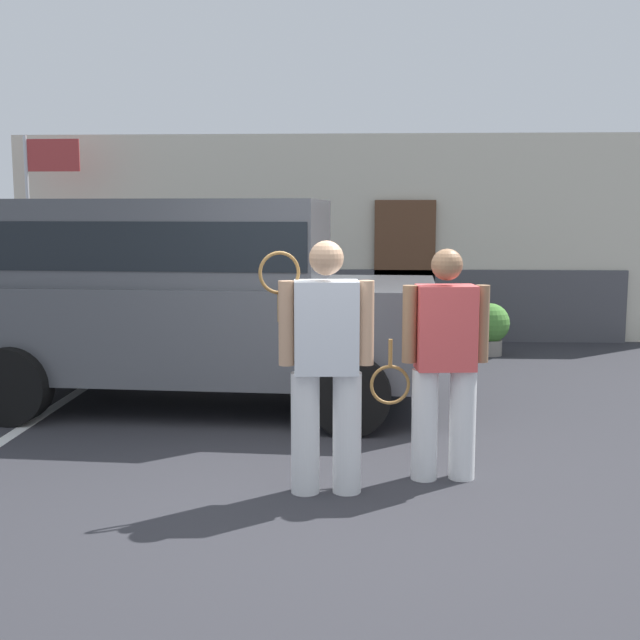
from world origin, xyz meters
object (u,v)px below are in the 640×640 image
object	(u,v)px
parked_suv	(192,291)
flag_pole	(41,201)
tennis_player_man	(326,363)
potted_plant_by_porch	(490,326)
tennis_player_woman	(444,362)

from	to	relation	value
parked_suv	flag_pole	xyz separation A→B (m)	(-2.84, 3.39, 0.93)
parked_suv	tennis_player_man	world-z (taller)	parked_suv
potted_plant_by_porch	flag_pole	world-z (taller)	flag_pole
tennis_player_man	tennis_player_woman	world-z (taller)	tennis_player_man
tennis_player_man	flag_pole	xyz separation A→B (m)	(-4.28, 5.89, 1.16)
potted_plant_by_porch	tennis_player_woman	bearing A→B (deg)	-102.98
parked_suv	tennis_player_woman	size ratio (longest dim) A/B	2.81
potted_plant_by_porch	parked_suv	bearing A→B (deg)	-139.85
tennis_player_woman	flag_pole	size ratio (longest dim) A/B	0.56
tennis_player_woman	potted_plant_by_porch	bearing A→B (deg)	-108.06
parked_suv	tennis_player_man	xyz separation A→B (m)	(1.44, -2.50, -0.23)
parked_suv	tennis_player_woman	world-z (taller)	parked_suv
tennis_player_woman	potted_plant_by_porch	size ratio (longest dim) A/B	2.38
parked_suv	flag_pole	size ratio (longest dim) A/B	1.57
tennis_player_man	tennis_player_woman	size ratio (longest dim) A/B	1.04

